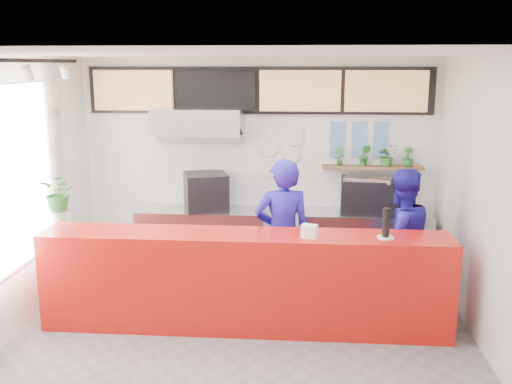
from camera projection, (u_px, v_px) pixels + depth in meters
The scene contains 44 objects.
floor at pixel (241, 343), 6.07m from camera, with size 5.00×5.00×0.00m, color slate.
ceiling at pixel (240, 54), 5.41m from camera, with size 5.00×5.00×0.00m, color silver.
wall_back at pixel (259, 164), 8.17m from camera, with size 5.00×5.00×0.00m, color white.
wall_left at pixel (2, 202), 5.93m from camera, with size 5.00×5.00×0.00m, color white.
wall_right at pixel (496, 212), 5.54m from camera, with size 5.00×5.00×0.00m, color white.
service_counter at pixel (245, 281), 6.33m from camera, with size 4.50×0.60×1.10m, color red.
cream_band at pixel (259, 87), 7.92m from camera, with size 5.00×0.02×0.80m, color beige.
prep_bench at pixel (202, 239), 8.17m from camera, with size 1.80×0.60×0.90m, color #B2B5BA.
panini_oven at pixel (206, 191), 8.01m from camera, with size 0.57×0.57×0.51m, color black.
extraction_hood at pixel (199, 121), 7.75m from camera, with size 1.20×0.70×0.35m, color #B2B5BA.
hood_lip at pixel (199, 136), 7.79m from camera, with size 1.20×0.70×0.08m, color #B2B5BA.
right_bench at pixel (364, 243), 7.99m from camera, with size 1.80×0.60×0.90m, color #B2B5BA.
espresso_machine at pixel (368, 196), 7.84m from camera, with size 0.74×0.53×0.48m, color black.
espresso_tray at pixel (369, 178), 7.78m from camera, with size 0.63×0.44×0.06m, color silver.
herb_shelf at pixel (373, 167), 7.95m from camera, with size 1.40×0.18×0.04m, color brown.
menu_board_far_left at pixel (134, 90), 7.96m from camera, with size 1.10×0.10×0.55m, color tan.
menu_board_mid_left at pixel (216, 91), 7.87m from camera, with size 1.10×0.10×0.55m, color black.
menu_board_mid_right at pixel (300, 91), 7.78m from camera, with size 1.10×0.10×0.55m, color tan.
menu_board_far_right at pixel (386, 91), 7.69m from camera, with size 1.10×0.10×0.55m, color tan.
soffit at pixel (259, 90), 7.90m from camera, with size 4.80×0.04×0.65m, color black.
window_pane at pixel (17, 178), 6.18m from camera, with size 0.04×2.20×1.90m, color silver.
window_frame at pixel (19, 178), 6.17m from camera, with size 0.03×2.30×2.00m, color #B2B5BA.
track_rail at pixel (27, 61), 5.58m from camera, with size 0.05×2.40×0.04m, color black.
dec_plate_a at pixel (269, 148), 8.07m from camera, with size 0.24×0.24×0.03m, color silver.
dec_plate_b at pixel (290, 155), 8.07m from camera, with size 0.24×0.24×0.03m, color silver.
dec_plate_c at pixel (269, 168), 8.14m from camera, with size 0.24×0.24×0.03m, color silver.
dec_plate_d at pixel (294, 137), 8.01m from camera, with size 0.24×0.24×0.03m, color silver.
photo_frame_a at pixel (337, 131), 7.95m from camera, with size 0.20×0.02×0.25m, color #598CBF.
photo_frame_b at pixel (359, 131), 7.93m from camera, with size 0.20×0.02×0.25m, color #598CBF.
photo_frame_c at pixel (381, 131), 7.91m from camera, with size 0.20×0.02×0.25m, color #598CBF.
photo_frame_d at pixel (337, 148), 8.01m from camera, with size 0.20×0.02×0.25m, color #598CBF.
photo_frame_e at pixel (358, 149), 7.99m from camera, with size 0.20×0.02×0.25m, color #598CBF.
photo_frame_f at pixel (380, 149), 7.96m from camera, with size 0.20×0.02×0.25m, color #598CBF.
staff_center at pixel (283, 236), 6.73m from camera, with size 0.68×0.44×1.85m, color #201697.
staff_right at pixel (399, 240), 6.76m from camera, with size 0.84×0.65×1.73m, color #201697.
herb_a at pixel (339, 156), 7.95m from camera, with size 0.14×0.10×0.26m, color #266E27.
herb_b at pixel (365, 155), 7.92m from camera, with size 0.16×0.13×0.30m, color #266E27.
herb_c at pixel (387, 155), 7.89m from camera, with size 0.27×0.24×0.30m, color #266E27.
herb_d at pixel (408, 157), 7.88m from camera, with size 0.15×0.13×0.26m, color #266E27.
glass_vase at pixel (61, 221), 6.30m from camera, with size 0.18×0.18×0.22m, color white.
basil_vase at pixel (59, 192), 6.23m from camera, with size 0.38×0.33×0.43m, color #266E27.
napkin_holder at pixel (309, 231), 6.05m from camera, with size 0.16×0.10×0.14m, color white.
white_plate at pixel (385, 237), 6.06m from camera, with size 0.18×0.18×0.01m, color white.
pepper_mill at pixel (386, 223), 6.02m from camera, with size 0.08×0.08×0.31m, color black.
Camera 1 is at (0.60, -5.53, 2.90)m, focal length 40.00 mm.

